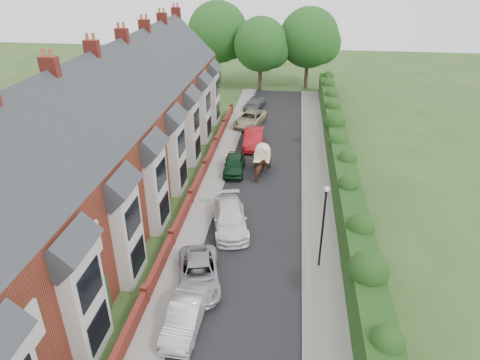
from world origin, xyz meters
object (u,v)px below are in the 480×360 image
object	(u,v)px
car_green	(234,164)
car_red	(254,138)
lamppost	(324,217)
car_beige	(250,119)
car_silver_a	(185,315)
car_silver_b	(199,274)
horse_cart	(262,156)
car_grey	(255,103)
car_white	(230,218)
horse	(260,171)

from	to	relation	value
car_green	car_red	world-z (taller)	car_red
lamppost	car_beige	distance (m)	23.47
car_silver_a	car_silver_b	size ratio (longest dim) A/B	0.90
car_green	car_beige	bearing A→B (deg)	86.02
car_beige	horse_cart	xyz separation A→B (m)	(2.07, -10.31, 0.51)
lamppost	car_grey	distance (m)	28.96
lamppost	car_silver_b	bearing A→B (deg)	-161.04
car_grey	car_silver_a	bearing A→B (deg)	-79.14
car_silver_a	car_beige	world-z (taller)	car_beige
car_beige	car_red	bearing A→B (deg)	-66.57
car_silver_a	car_beige	xyz separation A→B (m)	(0.14, 27.71, 0.03)
horse_cart	car_silver_b	bearing A→B (deg)	-98.74
car_silver_b	car_silver_a	bearing A→B (deg)	-103.92
lamppost	car_silver_a	xyz separation A→B (m)	(-6.40, -5.24, -2.61)
car_silver_a	car_white	distance (m)	8.52
car_red	horse	bearing A→B (deg)	-82.26
lamppost	car_silver_b	world-z (taller)	lamppost
lamppost	car_red	bearing A→B (deg)	107.49
car_beige	horse_cart	distance (m)	10.53
car_green	horse	world-z (taller)	horse
car_beige	car_grey	world-z (taller)	car_beige
car_red	horse_cart	size ratio (longest dim) A/B	1.63
car_silver_b	horse	world-z (taller)	horse
car_silver_a	horse_cart	world-z (taller)	horse_cart
car_white	car_green	distance (m)	8.19
car_silver_b	car_red	size ratio (longest dim) A/B	0.96
lamppost	horse	xyz separation A→B (m)	(-4.19, 10.30, -2.57)
car_red	car_grey	distance (m)	11.16
lamppost	horse_cart	bearing A→B (deg)	109.02
car_white	horse	xyz separation A→B (m)	(1.36, 7.06, -0.02)
lamppost	horse	distance (m)	11.41
car_silver_b	car_white	bearing A→B (deg)	67.16
car_red	car_beige	xyz separation A→B (m)	(-0.89, 5.46, -0.08)
lamppost	car_green	size ratio (longest dim) A/B	1.27
car_white	car_beige	size ratio (longest dim) A/B	1.01
lamppost	car_beige	xyz separation A→B (m)	(-6.26, 22.47, -2.59)
car_white	car_red	distance (m)	13.78
car_grey	car_green	bearing A→B (deg)	-79.26
car_beige	car_grey	size ratio (longest dim) A/B	1.17
lamppost	car_green	bearing A→B (deg)	119.36
car_silver_a	car_green	size ratio (longest dim) A/B	1.02
horse_cart	car_red	bearing A→B (deg)	103.57
car_green	car_grey	bearing A→B (deg)	86.51
car_silver_a	car_red	size ratio (longest dim) A/B	0.86
car_beige	car_grey	distance (m)	5.66
lamppost	horse_cart	distance (m)	13.03
car_silver_a	car_grey	world-z (taller)	car_silver_a
car_green	car_red	distance (m)	5.73
car_green	car_beige	world-z (taller)	car_beige
lamppost	car_red	world-z (taller)	lamppost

